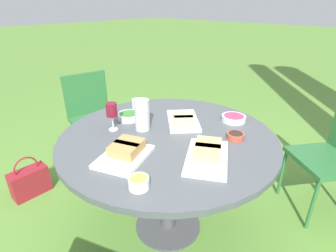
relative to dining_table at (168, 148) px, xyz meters
name	(u,v)px	position (x,y,z in m)	size (l,w,h in m)	color
ground_plane	(168,225)	(0.00, 0.00, -0.67)	(40.00, 40.00, 0.00)	#5B8C38
dining_table	(168,148)	(0.00, 0.00, 0.00)	(1.35, 1.35, 0.77)	#4C4C51
chair_near_left	(92,111)	(-0.21, -1.23, -0.14)	(0.51, 0.49, 0.89)	#2D6B38
water_pitcher	(142,115)	(0.05, -0.17, 0.20)	(0.10, 0.09, 0.20)	silver
wine_glass	(112,111)	(0.19, -0.31, 0.23)	(0.07, 0.07, 0.18)	silver
platter_bread_main	(126,151)	(0.34, 0.00, 0.13)	(0.37, 0.32, 0.07)	white
platter_charcuterie	(183,120)	(-0.20, -0.04, 0.12)	(0.39, 0.39, 0.06)	white
platter_sandwich_side	(207,153)	(0.05, 0.33, 0.12)	(0.42, 0.37, 0.06)	white
bowl_fries	(139,182)	(0.47, 0.25, 0.13)	(0.09, 0.09, 0.05)	white
bowl_salad	(129,116)	(0.01, -0.36, 0.13)	(0.16, 0.16, 0.05)	silver
bowl_olives	(235,136)	(-0.24, 0.34, 0.12)	(0.10, 0.10, 0.04)	#B74733
bowl_dip_red	(234,118)	(-0.46, 0.20, 0.12)	(0.17, 0.17, 0.04)	silver
cup_water_near	(137,105)	(-0.14, -0.45, 0.14)	(0.08, 0.08, 0.09)	silver
handbag	(30,181)	(0.53, -1.12, -0.54)	(0.30, 0.14, 0.37)	maroon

